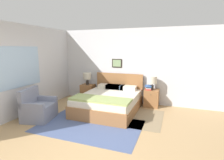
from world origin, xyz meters
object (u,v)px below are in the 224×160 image
at_px(table_lamp_near_window, 87,76).
at_px(table_lamp_by_door, 152,80).
at_px(bed, 109,101).
at_px(armchair, 38,109).
at_px(nightstand_by_door, 151,98).
at_px(nightstand_near_window, 88,92).

relative_size(table_lamp_near_window, table_lamp_by_door, 1.00).
bearing_deg(table_lamp_near_window, bed, -33.93).
height_order(bed, armchair, bed).
bearing_deg(table_lamp_near_window, nightstand_by_door, 0.63).
xyz_separation_m(nightstand_by_door, table_lamp_by_door, (0.01, -0.03, 0.60)).
distance_m(nightstand_near_window, table_lamp_by_door, 2.46).
height_order(nightstand_by_door, table_lamp_near_window, table_lamp_near_window).
bearing_deg(nightstand_near_window, nightstand_by_door, 0.00).
height_order(nightstand_near_window, table_lamp_near_window, table_lamp_near_window).
bearing_deg(nightstand_near_window, bed, -34.82).
height_order(armchair, nightstand_near_window, armchair).
bearing_deg(table_lamp_by_door, nightstand_by_door, 112.71).
distance_m(nightstand_near_window, table_lamp_near_window, 0.60).
relative_size(bed, table_lamp_near_window, 4.71).
relative_size(armchair, nightstand_near_window, 1.59).
bearing_deg(nightstand_by_door, bed, -145.25).
bearing_deg(armchair, bed, 117.94).
bearing_deg(nightstand_near_window, table_lamp_by_door, -0.63).
bearing_deg(bed, table_lamp_by_door, 33.64).
height_order(armchair, table_lamp_by_door, table_lamp_by_door).
relative_size(nightstand_by_door, table_lamp_by_door, 1.29).
xyz_separation_m(armchair, nightstand_by_door, (2.78, 2.15, 0.00)).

